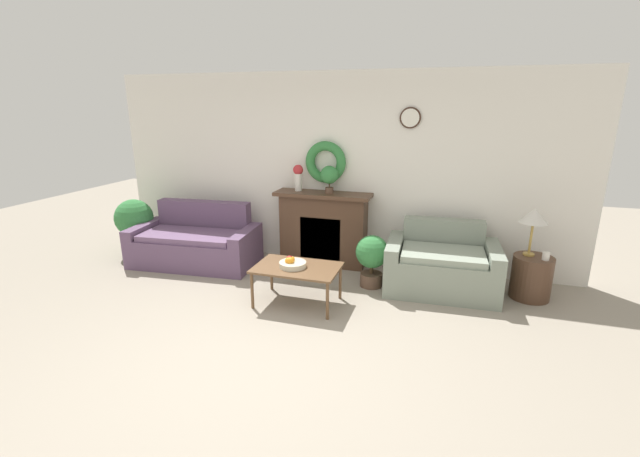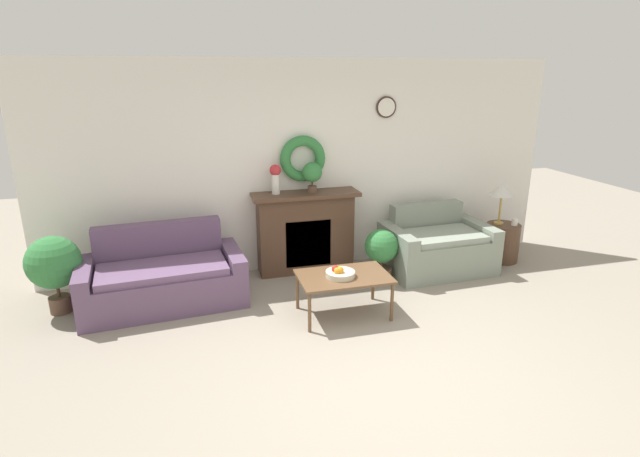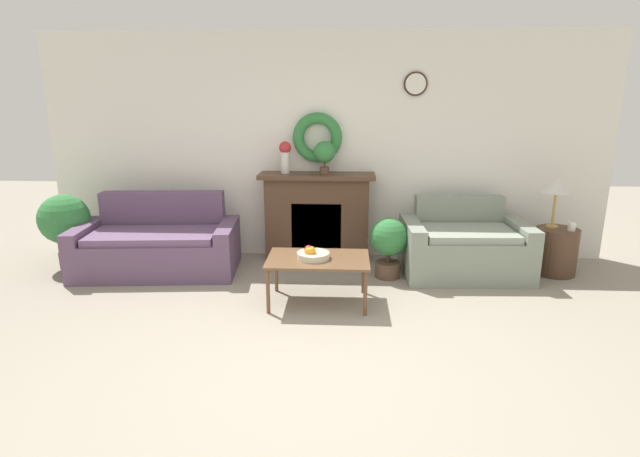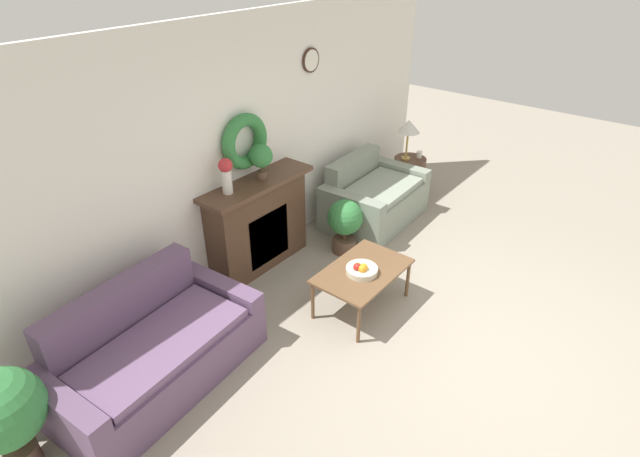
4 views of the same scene
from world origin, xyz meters
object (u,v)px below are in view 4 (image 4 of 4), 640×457
at_px(fireplace, 258,224).
at_px(potted_plant_floor_by_couch, 2,412).
at_px(potted_plant_floor_by_loveseat, 345,222).
at_px(mug, 419,155).
at_px(couch_left, 153,351).
at_px(table_lamp, 409,127).
at_px(fruit_bowl, 361,270).
at_px(loveseat_right, 373,199).
at_px(coffee_table, 363,273).
at_px(vase_on_mantel_left, 226,173).
at_px(potted_plant_on_mantel, 261,157).
at_px(side_table_by_loveseat, 409,175).

xyz_separation_m(fireplace, potted_plant_floor_by_couch, (-2.89, -0.47, 0.02)).
bearing_deg(potted_plant_floor_by_loveseat, potted_plant_floor_by_couch, 178.07).
bearing_deg(mug, couch_left, -179.16).
bearing_deg(table_lamp, fruit_bowl, -158.33).
xyz_separation_m(couch_left, fruit_bowl, (1.83, -0.85, 0.20)).
xyz_separation_m(loveseat_right, table_lamp, (0.98, 0.11, 0.69)).
distance_m(coffee_table, vase_on_mantel_left, 1.67).
height_order(potted_plant_on_mantel, potted_plant_floor_by_loveseat, potted_plant_on_mantel).
height_order(potted_plant_on_mantel, potted_plant_floor_by_couch, potted_plant_on_mantel).
distance_m(loveseat_right, vase_on_mantel_left, 2.32).
distance_m(couch_left, coffee_table, 2.06).
height_order(couch_left, potted_plant_floor_by_couch, potted_plant_floor_by_couch).
distance_m(fruit_bowl, potted_plant_floor_by_loveseat, 1.11).
relative_size(coffee_table, table_lamp, 1.70).
distance_m(loveseat_right, mug, 1.17).
bearing_deg(fruit_bowl, potted_plant_floor_by_loveseat, 44.50).
bearing_deg(table_lamp, vase_on_mantel_left, 173.86).
height_order(fruit_bowl, vase_on_mantel_left, vase_on_mantel_left).
relative_size(vase_on_mantel_left, potted_plant_floor_by_loveseat, 0.55).
height_order(side_table_by_loveseat, table_lamp, table_lamp).
relative_size(couch_left, table_lamp, 3.20).
distance_m(coffee_table, mug, 2.88).
bearing_deg(fireplace, couch_left, -163.93).
height_order(coffee_table, potted_plant_floor_by_loveseat, potted_plant_floor_by_loveseat).
xyz_separation_m(loveseat_right, coffee_table, (-1.59, -0.92, 0.11)).
relative_size(fireplace, loveseat_right, 0.98).
bearing_deg(potted_plant_on_mantel, potted_plant_floor_by_loveseat, -38.14).
distance_m(coffee_table, fruit_bowl, 0.10).
bearing_deg(potted_plant_floor_by_couch, mug, 0.18).
bearing_deg(potted_plant_floor_by_couch, couch_left, -2.55).
bearing_deg(vase_on_mantel_left, fruit_bowl, -73.22).
bearing_deg(loveseat_right, coffee_table, -152.35).
relative_size(side_table_by_loveseat, potted_plant_on_mantel, 1.38).
xyz_separation_m(table_lamp, mug, (0.16, -0.13, -0.43)).
bearing_deg(potted_plant_floor_by_loveseat, couch_left, 178.33).
height_order(couch_left, table_lamp, table_lamp).
height_order(fireplace, vase_on_mantel_left, vase_on_mantel_left).
bearing_deg(loveseat_right, potted_plant_floor_by_loveseat, -171.50).
distance_m(fruit_bowl, vase_on_mantel_left, 1.63).
height_order(vase_on_mantel_left, potted_plant_on_mantel, potted_plant_on_mantel).
bearing_deg(couch_left, loveseat_right, -3.43).
distance_m(potted_plant_on_mantel, potted_plant_floor_by_couch, 3.11).
bearing_deg(loveseat_right, potted_plant_floor_by_couch, 178.11).
distance_m(fireplace, side_table_by_loveseat, 2.76).
xyz_separation_m(fireplace, loveseat_right, (1.68, -0.43, -0.23)).
bearing_deg(side_table_by_loveseat, couch_left, -178.12).
distance_m(side_table_by_loveseat, vase_on_mantel_left, 3.28).
distance_m(fireplace, vase_on_mantel_left, 0.83).
bearing_deg(coffee_table, potted_plant_floor_by_loveseat, 45.78).
bearing_deg(potted_plant_floor_by_loveseat, potted_plant_on_mantel, 141.86).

